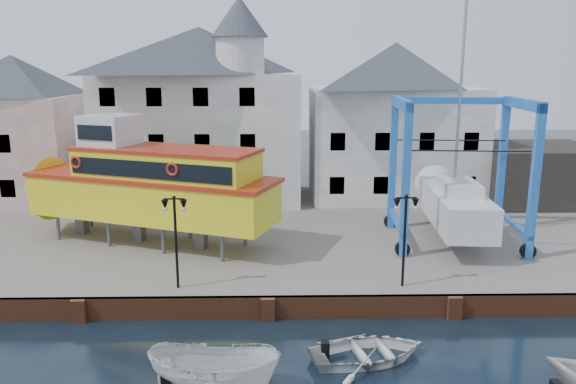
{
  "coord_description": "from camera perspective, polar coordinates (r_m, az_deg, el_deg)",
  "views": [
    {
      "loc": [
        0.41,
        -22.21,
        10.7
      ],
      "look_at": [
        1.0,
        7.0,
        4.0
      ],
      "focal_mm": 35.0,
      "sensor_mm": 36.0,
      "label": 1
    }
  ],
  "objects": [
    {
      "name": "ground",
      "position": [
        24.66,
        -2.05,
        -12.81
      ],
      "size": [
        140.0,
        140.0,
        0.0
      ],
      "primitive_type": "plane",
      "color": "black",
      "rests_on": "ground"
    },
    {
      "name": "hardstanding",
      "position": [
        34.75,
        -1.79,
        -4.16
      ],
      "size": [
        44.0,
        22.0,
        1.0
      ],
      "primitive_type": "cube",
      "color": "slate",
      "rests_on": "ground"
    },
    {
      "name": "quay_wall",
      "position": [
        24.54,
        -2.05,
        -11.65
      ],
      "size": [
        44.0,
        0.47,
        1.0
      ],
      "color": "brown",
      "rests_on": "ground"
    },
    {
      "name": "building_pink",
      "position": [
        44.46,
        -25.75,
        5.77
      ],
      "size": [
        8.0,
        7.0,
        10.3
      ],
      "color": "tan",
      "rests_on": "hardstanding"
    },
    {
      "name": "building_white_main",
      "position": [
        41.09,
        -8.62,
        8.08
      ],
      "size": [
        14.0,
        8.3,
        14.0
      ],
      "color": "#B9B9B9",
      "rests_on": "hardstanding"
    },
    {
      "name": "building_white_right",
      "position": [
        42.3,
        10.65,
        7.13
      ],
      "size": [
        12.0,
        8.0,
        11.2
      ],
      "color": "#B9B9B9",
      "rests_on": "hardstanding"
    },
    {
      "name": "shed_dark",
      "position": [
        44.07,
        23.82,
        1.74
      ],
      "size": [
        8.0,
        7.0,
        4.0
      ],
      "primitive_type": "cube",
      "color": "black",
      "rests_on": "hardstanding"
    },
    {
      "name": "lamp_post_left",
      "position": [
        24.71,
        -11.41,
        -2.67
      ],
      "size": [
        1.12,
        0.32,
        4.2
      ],
      "color": "black",
      "rests_on": "hardstanding"
    },
    {
      "name": "lamp_post_right",
      "position": [
        24.94,
        11.85,
        -2.54
      ],
      "size": [
        1.12,
        0.32,
        4.2
      ],
      "color": "black",
      "rests_on": "hardstanding"
    },
    {
      "name": "tour_boat",
      "position": [
        31.83,
        -15.12,
        0.84
      ],
      "size": [
        16.31,
        9.41,
        6.98
      ],
      "rotation": [
        0.0,
        0.0,
        -0.38
      ],
      "color": "#59595E",
      "rests_on": "hardstanding"
    },
    {
      "name": "travel_lift",
      "position": [
        32.96,
        16.31,
        -0.18
      ],
      "size": [
        7.51,
        10.24,
        15.22
      ],
      "rotation": [
        0.0,
        0.0,
        -0.08
      ],
      "color": "#1743A7",
      "rests_on": "hardstanding"
    },
    {
      "name": "motorboat_b",
      "position": [
        21.88,
        8.13,
        -16.51
      ],
      "size": [
        4.94,
        4.01,
        0.9
      ],
      "primitive_type": "imported",
      "rotation": [
        0.0,
        0.0,
        1.8
      ],
      "color": "silver",
      "rests_on": "ground"
    }
  ]
}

